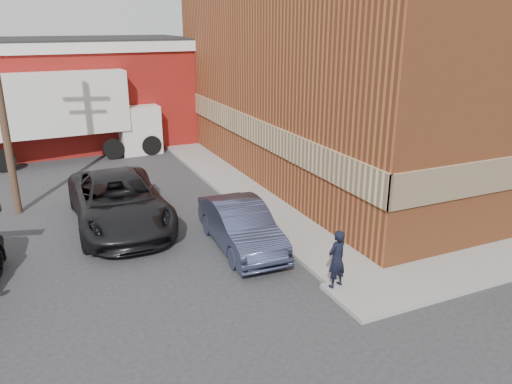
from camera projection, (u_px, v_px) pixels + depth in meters
name	position (u px, v px, depth m)	size (l,w,h in m)	color
ground	(336.00, 284.00, 12.95)	(90.00, 90.00, 0.00)	#28282B
brick_building	(391.00, 62.00, 22.48)	(14.25, 18.25, 9.36)	#954C26
sidewalk_west	(230.00, 182.00, 20.91)	(1.80, 18.00, 0.12)	gray
warehouse	(41.00, 92.00, 26.91)	(16.30, 8.30, 5.60)	maroon
man	(337.00, 259.00, 12.37)	(0.55, 0.36, 1.52)	black
sedan	(241.00, 226.00, 14.82)	(1.49, 4.27, 1.41)	#343B57
suv_a	(119.00, 201.00, 16.41)	(2.82, 6.11, 1.70)	black
box_truck	(72.00, 109.00, 24.08)	(8.70, 2.99, 4.24)	silver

